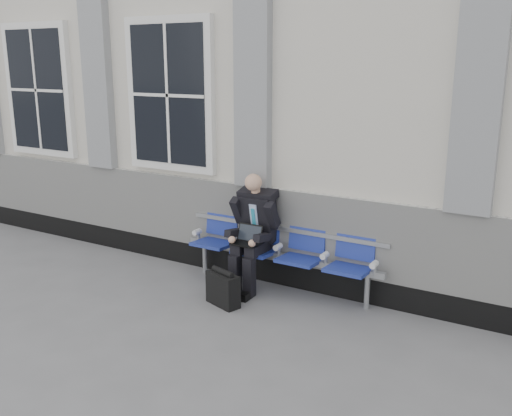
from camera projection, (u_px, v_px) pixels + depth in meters
The scene contains 5 objects.
ground at pixel (77, 291), 6.83m from camera, with size 70.00×70.00×0.00m, color slate.
station_building at pixel (232, 90), 9.17m from camera, with size 14.40×4.40×4.49m.
bench at pixel (281, 245), 6.78m from camera, with size 2.60×0.47×0.91m.
businessman at pixel (254, 227), 6.76m from camera, with size 0.57×0.76×1.41m.
briefcase at pixel (223, 288), 6.40m from camera, with size 0.45×0.30×0.43m.
Camera 1 is at (5.09, -4.38, 2.69)m, focal length 40.00 mm.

